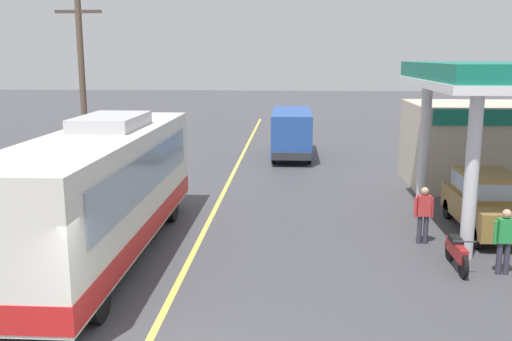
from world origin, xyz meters
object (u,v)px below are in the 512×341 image
at_px(car_at_pump, 487,199).
at_px(minibus_opposing_lane, 292,129).
at_px(motorcycle_parked_forecourt, 457,252).
at_px(pedestrian_near_pump, 424,212).
at_px(coach_bus_main, 103,193).
at_px(pedestrian_by_shop, 505,238).

xyz_separation_m(car_at_pump, minibus_opposing_lane, (-5.96, 12.85, 0.46)).
relative_size(motorcycle_parked_forecourt, pedestrian_near_pump, 1.08).
relative_size(coach_bus_main, motorcycle_parked_forecourt, 6.13).
height_order(motorcycle_parked_forecourt, pedestrian_by_shop, pedestrian_by_shop).
distance_m(minibus_opposing_lane, pedestrian_by_shop, 17.19).
bearing_deg(coach_bus_main, pedestrian_by_shop, -4.32).
height_order(minibus_opposing_lane, motorcycle_parked_forecourt, minibus_opposing_lane).
xyz_separation_m(motorcycle_parked_forecourt, pedestrian_by_shop, (1.03, -0.32, 0.49)).
height_order(car_at_pump, minibus_opposing_lane, minibus_opposing_lane).
xyz_separation_m(car_at_pump, pedestrian_near_pump, (-2.18, -1.26, -0.08)).
distance_m(motorcycle_parked_forecourt, pedestrian_by_shop, 1.18).
height_order(car_at_pump, motorcycle_parked_forecourt, car_at_pump).
bearing_deg(minibus_opposing_lane, pedestrian_near_pump, -75.02).
relative_size(coach_bus_main, car_at_pump, 2.63).
xyz_separation_m(coach_bus_main, car_at_pump, (10.96, 2.75, -0.71)).
relative_size(car_at_pump, motorcycle_parked_forecourt, 2.33).
bearing_deg(minibus_opposing_lane, motorcycle_parked_forecourt, -75.37).
xyz_separation_m(car_at_pump, pedestrian_by_shop, (-0.74, -3.53, -0.08)).
distance_m(coach_bus_main, minibus_opposing_lane, 16.39).
relative_size(motorcycle_parked_forecourt, pedestrian_by_shop, 1.08).
relative_size(pedestrian_near_pump, pedestrian_by_shop, 1.00).
xyz_separation_m(coach_bus_main, pedestrian_by_shop, (10.23, -0.77, -0.79)).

